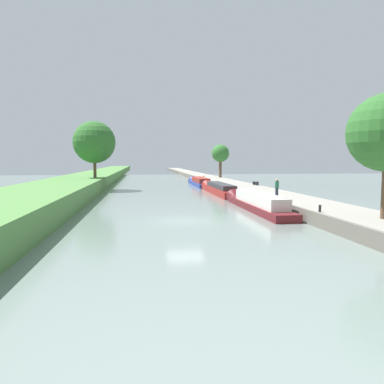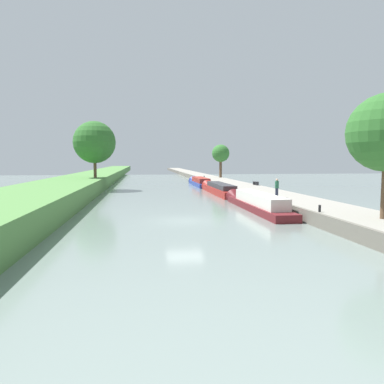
# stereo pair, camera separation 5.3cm
# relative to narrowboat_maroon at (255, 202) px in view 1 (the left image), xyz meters

# --- Properties ---
(ground_plane) EXTENTS (160.00, 160.00, 0.00)m
(ground_plane) POSITION_rel_narrowboat_maroon_xyz_m (-6.49, -4.95, -0.58)
(ground_plane) COLOR slate
(left_grassy_bank) EXTENTS (7.32, 260.00, 1.73)m
(left_grassy_bank) POSITION_rel_narrowboat_maroon_xyz_m (-18.04, -4.95, 0.28)
(left_grassy_bank) COLOR #518442
(left_grassy_bank) RESTS_ON ground_plane
(right_towpath) EXTENTS (4.47, 260.00, 0.84)m
(right_towpath) POSITION_rel_narrowboat_maroon_xyz_m (3.63, -4.95, -0.16)
(right_towpath) COLOR gray
(right_towpath) RESTS_ON ground_plane
(stone_quay) EXTENTS (0.25, 260.00, 0.89)m
(stone_quay) POSITION_rel_narrowboat_maroon_xyz_m (1.27, -4.95, -0.13)
(stone_quay) COLOR #6B665B
(stone_quay) RESTS_ON ground_plane
(narrowboat_maroon) EXTENTS (1.81, 14.29, 2.02)m
(narrowboat_maroon) POSITION_rel_narrowboat_maroon_xyz_m (0.00, 0.00, 0.00)
(narrowboat_maroon) COLOR maroon
(narrowboat_maroon) RESTS_ON ground_plane
(narrowboat_red) EXTENTS (1.89, 15.09, 1.83)m
(narrowboat_red) POSITION_rel_narrowboat_maroon_xyz_m (-0.01, 14.85, -0.03)
(narrowboat_red) COLOR maroon
(narrowboat_red) RESTS_ON ground_plane
(narrowboat_blue) EXTENTS (2.01, 13.34, 1.99)m
(narrowboat_blue) POSITION_rel_narrowboat_maroon_xyz_m (-0.15, 29.25, -0.04)
(narrowboat_blue) COLOR #283D93
(narrowboat_blue) RESTS_ON ground_plane
(tree_rightbank_midnear) EXTENTS (3.28, 3.28, 6.20)m
(tree_rightbank_midnear) POSITION_rel_narrowboat_maroon_xyz_m (5.33, 38.12, 4.75)
(tree_rightbank_midnear) COLOR brown
(tree_rightbank_midnear) RESTS_ON right_towpath
(tree_leftbank_downstream) EXTENTS (5.64, 5.64, 7.60)m
(tree_leftbank_downstream) POSITION_rel_narrowboat_maroon_xyz_m (-15.68, 21.28, 5.92)
(tree_leftbank_downstream) COLOR brown
(tree_leftbank_downstream) RESTS_ON left_grassy_bank
(person_walking) EXTENTS (0.34, 0.34, 1.66)m
(person_walking) POSITION_rel_narrowboat_maroon_xyz_m (2.29, 1.09, 1.13)
(person_walking) COLOR #282D42
(person_walking) RESTS_ON right_towpath
(mooring_bollard_near) EXTENTS (0.16, 0.16, 0.45)m
(mooring_bollard_near) POSITION_rel_narrowboat_maroon_xyz_m (1.70, -7.83, 0.49)
(mooring_bollard_near) COLOR black
(mooring_bollard_near) RESTS_ON right_towpath
(mooring_bollard_far) EXTENTS (0.16, 0.16, 0.45)m
(mooring_bollard_far) POSITION_rel_narrowboat_maroon_xyz_m (1.70, 35.32, 0.49)
(mooring_bollard_far) COLOR black
(mooring_bollard_far) RESTS_ON right_towpath
(park_bench) EXTENTS (0.44, 1.50, 0.47)m
(park_bench) POSITION_rel_narrowboat_maroon_xyz_m (5.42, 16.78, 0.61)
(park_bench) COLOR #333338
(park_bench) RESTS_ON right_towpath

